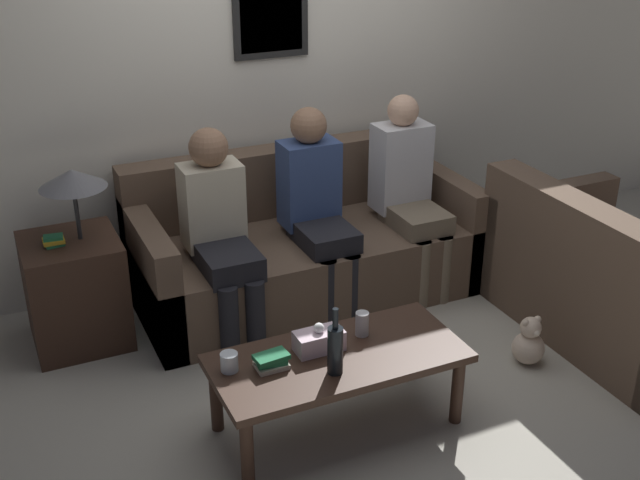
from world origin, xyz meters
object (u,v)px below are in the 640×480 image
couch_main (303,248)px  person_middle (316,203)px  wine_bottle (335,349)px  drinking_glass (229,362)px  teddy_bear (529,343)px  couch_side (617,287)px  person_right (409,188)px  person_left (219,226)px  coffee_table (338,364)px

couch_main → person_middle: bearing=-81.9°
couch_main → wine_bottle: couch_main is taller
drinking_glass → person_middle: 1.43m
drinking_glass → teddy_bear: drinking_glass is taller
couch_main → couch_side: same height
drinking_glass → teddy_bear: bearing=-1.2°
drinking_glass → couch_side: bearing=0.2°
teddy_bear → couch_main: bearing=121.7°
drinking_glass → person_right: bearing=34.6°
couch_side → person_left: 2.28m
coffee_table → drinking_glass: drinking_glass is taller
person_middle → teddy_bear: (0.76, -1.11, -0.54)m
person_middle → wine_bottle: bearing=-111.1°
drinking_glass → person_middle: (0.92, 1.07, 0.21)m
couch_side → wine_bottle: bearing=96.7°
couch_main → wine_bottle: size_ratio=6.36×
wine_bottle → person_right: size_ratio=0.27×
wine_bottle → person_middle: bearing=68.9°
coffee_table → person_left: person_left is taller
drinking_glass → person_right: size_ratio=0.07×
person_middle → person_right: bearing=-0.6°
person_right → coffee_table: bearing=-132.2°
coffee_table → person_right: 1.59m
couch_side → drinking_glass: bearing=90.2°
coffee_table → drinking_glass: 0.52m
coffee_table → person_middle: bearing=70.1°
wine_bottle → person_left: person_left is taller
person_left → wine_bottle: bearing=-84.3°
wine_bottle → person_left: size_ratio=0.28×
person_right → person_left: bearing=-178.1°
person_left → teddy_bear: (1.38, -1.06, -0.52)m
drinking_glass → person_middle: size_ratio=0.07×
couch_main → coffee_table: (-0.40, -1.32, 0.05)m
drinking_glass → teddy_bear: (1.68, -0.04, -0.33)m
person_right → couch_side: bearing=-54.1°
couch_side → coffee_table: (-1.81, -0.10, 0.05)m
couch_side → wine_bottle: 1.91m
coffee_table → wine_bottle: size_ratio=3.64×
wine_bottle → drinking_glass: size_ratio=3.71×
person_right → person_middle: bearing=179.4°
person_left → teddy_bear: person_left is taller
couch_side → drinking_glass: size_ratio=16.81×
couch_main → coffee_table: 1.38m
coffee_table → person_middle: person_middle is taller
coffee_table → person_middle: (0.42, 1.16, 0.31)m
drinking_glass → person_right: person_right is taller
coffee_table → teddy_bear: 1.20m
couch_main → wine_bottle: (-0.47, -1.44, 0.23)m
person_right → teddy_bear: size_ratio=4.35×
wine_bottle → coffee_table: bearing=58.6°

